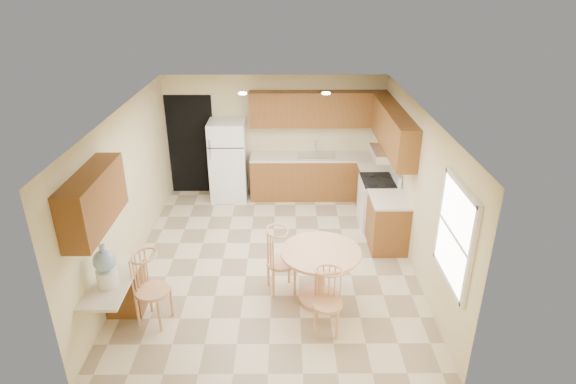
{
  "coord_description": "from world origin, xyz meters",
  "views": [
    {
      "loc": [
        0.21,
        -6.81,
        4.33
      ],
      "look_at": [
        0.26,
        0.3,
        1.08
      ],
      "focal_mm": 30.0,
      "sensor_mm": 36.0,
      "label": 1
    }
  ],
  "objects_px": {
    "refrigerator": "(228,161)",
    "water_crock": "(106,267)",
    "chair_table_b": "(328,300)",
    "chair_desk": "(149,287)",
    "dining_table": "(320,268)",
    "chair_table_a": "(281,258)",
    "stove": "(378,202)"
  },
  "relations": [
    {
      "from": "chair_table_b",
      "to": "dining_table",
      "type": "bearing_deg",
      "value": -76.29
    },
    {
      "from": "refrigerator",
      "to": "chair_table_a",
      "type": "height_order",
      "value": "refrigerator"
    },
    {
      "from": "stove",
      "to": "dining_table",
      "type": "height_order",
      "value": "stove"
    },
    {
      "from": "dining_table",
      "to": "chair_table_a",
      "type": "distance_m",
      "value": 0.58
    },
    {
      "from": "chair_desk",
      "to": "water_crock",
      "type": "relative_size",
      "value": 1.78
    },
    {
      "from": "refrigerator",
      "to": "chair_table_a",
      "type": "distance_m",
      "value": 3.54
    },
    {
      "from": "chair_table_b",
      "to": "chair_desk",
      "type": "relative_size",
      "value": 0.88
    },
    {
      "from": "chair_table_b",
      "to": "chair_desk",
      "type": "height_order",
      "value": "chair_desk"
    },
    {
      "from": "stove",
      "to": "water_crock",
      "type": "distance_m",
      "value": 4.97
    },
    {
      "from": "chair_table_a",
      "to": "chair_desk",
      "type": "xyz_separation_m",
      "value": [
        -1.7,
        -0.69,
        0.0
      ]
    },
    {
      "from": "chair_desk",
      "to": "water_crock",
      "type": "height_order",
      "value": "water_crock"
    },
    {
      "from": "refrigerator",
      "to": "water_crock",
      "type": "xyz_separation_m",
      "value": [
        -1.05,
        -4.21,
        0.2
      ]
    },
    {
      "from": "refrigerator",
      "to": "chair_desk",
      "type": "bearing_deg",
      "value": -98.42
    },
    {
      "from": "chair_table_a",
      "to": "dining_table",
      "type": "bearing_deg",
      "value": 59.58
    },
    {
      "from": "water_crock",
      "to": "dining_table",
      "type": "bearing_deg",
      "value": 14.41
    },
    {
      "from": "refrigerator",
      "to": "chair_table_b",
      "type": "relative_size",
      "value": 1.83
    },
    {
      "from": "stove",
      "to": "chair_table_b",
      "type": "xyz_separation_m",
      "value": [
        -1.17,
        -3.03,
        0.08
      ]
    },
    {
      "from": "stove",
      "to": "chair_desk",
      "type": "relative_size",
      "value": 1.06
    },
    {
      "from": "chair_table_a",
      "to": "chair_table_b",
      "type": "distance_m",
      "value": 1.07
    },
    {
      "from": "refrigerator",
      "to": "chair_table_b",
      "type": "xyz_separation_m",
      "value": [
        1.7,
        -4.25,
        -0.27
      ]
    },
    {
      "from": "stove",
      "to": "dining_table",
      "type": "relative_size",
      "value": 0.97
    },
    {
      "from": "dining_table",
      "to": "chair_table_b",
      "type": "height_order",
      "value": "chair_table_b"
    },
    {
      "from": "dining_table",
      "to": "refrigerator",
      "type": "bearing_deg",
      "value": 115.14
    },
    {
      "from": "refrigerator",
      "to": "chair_table_b",
      "type": "distance_m",
      "value": 4.59
    },
    {
      "from": "refrigerator",
      "to": "chair_table_a",
      "type": "bearing_deg",
      "value": -71.89
    },
    {
      "from": "refrigerator",
      "to": "chair_desk",
      "type": "height_order",
      "value": "refrigerator"
    },
    {
      "from": "dining_table",
      "to": "chair_table_a",
      "type": "bearing_deg",
      "value": 164.49
    },
    {
      "from": "chair_table_a",
      "to": "chair_desk",
      "type": "bearing_deg",
      "value": -82.79
    },
    {
      "from": "refrigerator",
      "to": "stove",
      "type": "height_order",
      "value": "refrigerator"
    },
    {
      "from": "water_crock",
      "to": "chair_desk",
      "type": "bearing_deg",
      "value": 19.1
    },
    {
      "from": "chair_table_a",
      "to": "refrigerator",
      "type": "bearing_deg",
      "value": -176.79
    },
    {
      "from": "dining_table",
      "to": "water_crock",
      "type": "bearing_deg",
      "value": -165.59
    }
  ]
}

